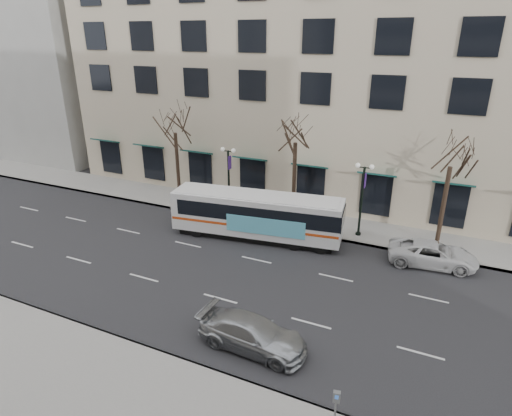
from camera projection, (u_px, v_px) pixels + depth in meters
The scene contains 13 objects.
ground at pixel (240, 278), 24.49m from camera, with size 160.00×160.00×0.00m, color black.
sidewalk_far at pixel (360, 231), 30.11m from camera, with size 80.00×4.00×0.15m, color gray.
building_hotel at pixel (323, 45), 38.41m from camera, with size 40.00×20.00×24.00m, color #C2AF94.
building_far_upblock at pixel (35, 25), 51.53m from camera, with size 28.00×20.00×28.00m, color #999993.
tree_far_left at pixel (174, 121), 33.22m from camera, with size 3.60×3.60×8.34m.
tree_far_mid at pixel (296, 129), 29.29m from camera, with size 3.60×3.60×8.55m.
tree_far_right at pixel (453, 151), 25.62m from camera, with size 3.60×3.60×8.06m.
lamp_post_left at pixel (229, 177), 32.20m from camera, with size 1.22×0.45×5.21m.
lamp_post_right at pixel (362, 197), 28.35m from camera, with size 1.22×0.45×5.21m.
city_bus at pixel (258, 214), 28.72m from camera, with size 11.74×4.07×3.12m.
silver_car at pixel (253, 334), 18.81m from camera, with size 2.02×4.97×1.44m, color #A3A7AB.
white_pickup at pixel (433, 254), 25.64m from camera, with size 2.37×5.14×1.43m, color silver.
pay_station at pixel (336, 399), 15.07m from camera, with size 0.28×0.21×1.19m.
Camera 1 is at (9.66, -18.86, 12.95)m, focal length 30.00 mm.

